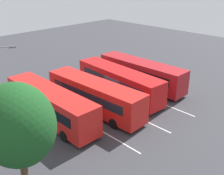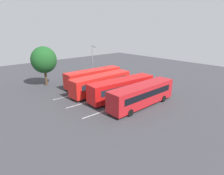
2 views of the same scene
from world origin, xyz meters
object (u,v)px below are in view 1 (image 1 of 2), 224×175
bus_far_left (141,73)px  bus_far_right (50,104)px  depot_tree (17,125)px  bus_center_right (94,95)px  bus_center_left (119,82)px  pedestrian (82,67)px

bus_far_left → bus_far_right: bearing=87.3°
bus_far_right → depot_tree: (-6.67, 6.27, 3.18)m
bus_far_left → depot_tree: depot_tree is taller
bus_far_left → depot_tree: bearing=108.3°
bus_center_right → bus_center_left: bearing=-82.0°
pedestrian → bus_far_right: bearing=-65.8°
pedestrian → depot_tree: size_ratio=0.25×
pedestrian → bus_center_left: bearing=-23.8°
bus_far_left → bus_center_right: bearing=95.7°
bus_center_left → bus_far_left: bearing=-84.5°
bus_far_right → depot_tree: 9.69m
bus_far_left → depot_tree: size_ratio=1.54×
bus_far_right → pedestrian: (7.57, -9.92, -0.61)m
depot_tree → bus_center_left: bearing=-67.8°
depot_tree → pedestrian: bearing=-48.7°
bus_center_right → pedestrian: bus_center_right is taller
bus_center_right → pedestrian: size_ratio=6.26×
bus_center_left → bus_far_right: bearing=89.6°
bus_far_right → depot_tree: size_ratio=1.55×
pedestrian → depot_tree: depot_tree is taller
bus_center_right → depot_tree: 12.09m
bus_far_left → bus_center_right: same height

